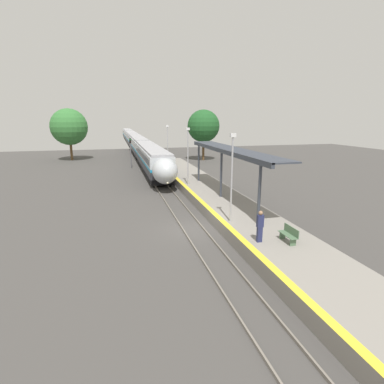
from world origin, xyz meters
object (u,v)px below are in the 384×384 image
Objects in this scene: train at (135,141)px; person_waiting at (260,226)px; lamppost_near at (232,173)px; lamppost_far at (168,144)px; railway_signal at (131,150)px; platform_bench at (289,234)px; lamppost_mid at (188,153)px.

train is 62.35m from person_waiting.
lamppost_near is 1.00× the size of lamppost_far.
train is 29.32m from railway_signal.
platform_bench is 16.42m from lamppost_mid.
lamppost_near is (-1.88, 4.07, 2.84)m from platform_bench.
lamppost_far is at bearing 90.00° from lamppost_near.
platform_bench is at bearing -86.22° from train.
person_waiting is at bearing -87.65° from train.
lamppost_far reaches higher than platform_bench.
lamppost_mid is 11.99m from lamppost_far.
train is at bearing 93.74° from lamppost_far.
lamppost_far is at bearing -86.26° from train.
person_waiting is at bearing -81.17° from railway_signal.
train is at bearing 92.21° from lamppost_near.
lamppost_near reaches higher than train.
person_waiting is 0.31× the size of lamppost_mid.
lamppost_far is (-0.29, 27.62, 2.36)m from person_waiting.
railway_signal is 7.45m from lamppost_far.
person_waiting is (-1.60, 0.43, 0.49)m from platform_bench.
person_waiting is 4.34m from lamppost_near.
lamppost_mid is (-1.88, 16.06, 2.84)m from platform_bench.
lamppost_near and lamppost_mid have the same top height.
railway_signal is (-5.14, 33.10, 0.99)m from person_waiting.
lamppost_far is (-1.88, 28.05, 2.84)m from platform_bench.
train is 58.74m from lamppost_near.
train is 52.43× the size of person_waiting.
platform_bench is 0.30× the size of railway_signal.
person_waiting is 0.39× the size of railway_signal.
lamppost_mid reaches higher than train.
platform_bench is 0.24× the size of lamppost_near.
lamppost_far reaches higher than person_waiting.
lamppost_far is at bearing 90.00° from lamppost_mid.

